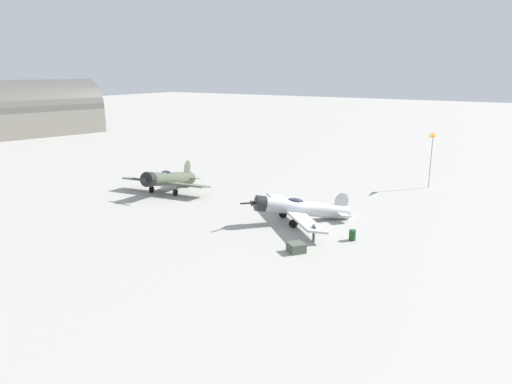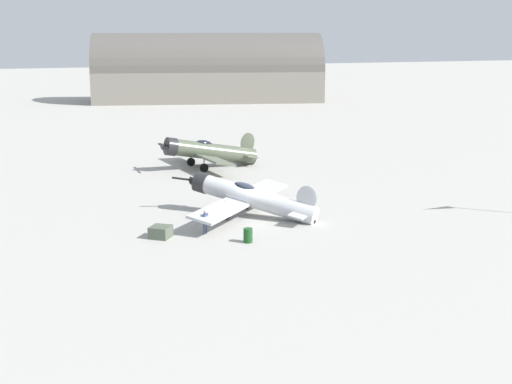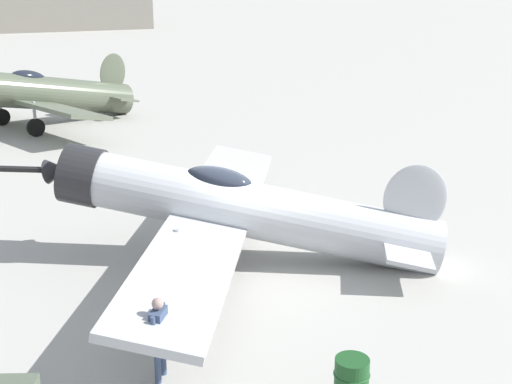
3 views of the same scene
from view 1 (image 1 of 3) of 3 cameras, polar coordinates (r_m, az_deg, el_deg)
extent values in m
plane|color=#A8A59E|center=(46.29, 5.77, -3.51)|extent=(400.00, 400.00, 0.00)
cylinder|color=#B7BABF|center=(45.91, 5.81, -1.95)|extent=(7.30, 7.68, 2.97)
cylinder|color=#232326|center=(44.44, 0.54, -1.39)|extent=(1.87, 1.86, 1.63)
cone|color=#232326|center=(44.25, -0.28, -1.30)|extent=(0.90, 0.90, 0.71)
cube|color=black|center=(44.22, -0.47, -1.31)|extent=(0.77, 2.97, 0.57)
ellipsoid|color=black|center=(45.41, 4.75, -1.13)|extent=(1.78, 1.83, 0.97)
cube|color=#ADAFB5|center=(45.61, 4.51, -2.27)|extent=(10.64, 10.12, 0.51)
ellipsoid|color=#B7BABF|center=(47.20, 10.20, -1.09)|extent=(1.30, 1.38, 1.95)
cube|color=#ADAFB5|center=(47.40, 9.92, -2.31)|extent=(3.24, 3.13, 0.29)
cylinder|color=#999BA0|center=(44.08, 4.48, -3.20)|extent=(0.14, 0.14, 0.96)
cylinder|color=black|center=(44.22, 4.47, -3.79)|extent=(0.69, 0.72, 0.80)
cylinder|color=#999BA0|center=(46.97, 3.25, -2.07)|extent=(0.14, 0.14, 0.96)
cylinder|color=black|center=(47.10, 3.24, -2.63)|extent=(0.69, 0.72, 0.80)
cylinder|color=black|center=(47.87, 10.71, -2.91)|extent=(0.26, 0.27, 0.28)
cylinder|color=#4C5442|center=(57.91, -10.16, 1.57)|extent=(2.80, 9.07, 3.15)
cylinder|color=#232326|center=(54.43, -12.70, 1.48)|extent=(1.83, 1.42, 1.82)
cone|color=#232326|center=(53.91, -13.13, 1.46)|extent=(0.79, 0.76, 0.79)
cube|color=black|center=(53.79, -13.22, 1.43)|extent=(3.29, 0.28, 0.20)
ellipsoid|color=black|center=(57.03, -10.70, 2.20)|extent=(1.01, 1.89, 0.98)
cube|color=#565E4C|center=(57.12, -10.75, 1.13)|extent=(11.34, 3.54, 0.54)
ellipsoid|color=#4C5442|center=(60.78, -8.21, 2.84)|extent=(0.38, 1.84, 2.22)
cube|color=#565E4C|center=(60.86, -8.27, 1.72)|extent=(3.52, 1.57, 0.30)
cylinder|color=#999BA0|center=(55.83, -9.64, 0.53)|extent=(0.14, 0.14, 1.17)
cylinder|color=black|center=(55.97, -9.61, -0.05)|extent=(0.31, 0.82, 0.80)
cylinder|color=#999BA0|center=(57.75, -12.40, 0.86)|extent=(0.14, 0.14, 1.17)
cylinder|color=black|center=(57.89, -12.37, 0.29)|extent=(0.31, 0.82, 0.80)
cylinder|color=black|center=(61.64, -7.87, 1.10)|extent=(0.14, 0.29, 0.28)
cylinder|color=#384766|center=(41.08, 6.84, -5.30)|extent=(0.12, 0.12, 0.79)
cylinder|color=#384766|center=(40.83, 6.94, -5.43)|extent=(0.12, 0.12, 0.79)
cube|color=#384766|center=(40.73, 6.92, -4.47)|extent=(0.45, 0.46, 0.56)
sphere|color=gray|center=(40.60, 6.93, -3.93)|extent=(0.21, 0.21, 0.21)
cylinder|color=#384766|center=(40.97, 6.82, -4.33)|extent=(0.09, 0.09, 0.53)
cylinder|color=#384766|center=(40.48, 7.02, -4.57)|extent=(0.09, 0.09, 0.53)
cube|color=#4C5647|center=(38.56, 4.82, -6.62)|extent=(1.75, 1.74, 0.76)
cylinder|color=#19471E|center=(41.76, 11.43, -5.07)|extent=(0.57, 0.57, 0.91)
torus|color=#19471E|center=(41.70, 11.45, -4.84)|extent=(0.61, 0.61, 0.04)
torus|color=#19471E|center=(41.82, 11.42, -5.31)|extent=(0.61, 0.61, 0.04)
cylinder|color=gray|center=(62.15, 20.14, 3.48)|extent=(0.10, 0.10, 6.70)
cone|color=orange|center=(60.54, 20.13, 6.29)|extent=(0.58, 2.35, 0.56)
cube|color=slate|center=(116.61, -27.92, 7.10)|extent=(21.39, 42.29, 5.43)
cylinder|color=#524E49|center=(116.37, -28.08, 8.42)|extent=(21.39, 42.29, 13.25)
camera|label=2|loc=(36.59, 82.37, 0.46)|focal=51.20mm
camera|label=3|loc=(31.51, 18.76, 0.19)|focal=47.82mm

